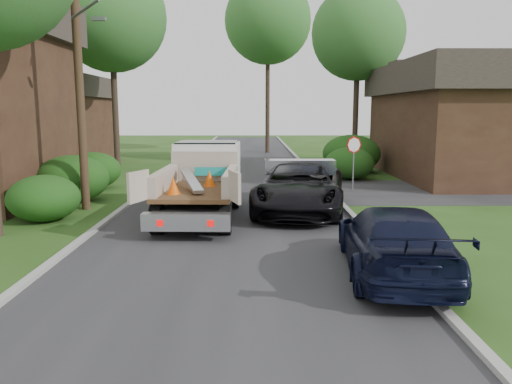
{
  "coord_description": "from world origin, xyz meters",
  "views": [
    {
      "loc": [
        0.65,
        -13.2,
        3.62
      ],
      "look_at": [
        0.77,
        1.54,
        1.2
      ],
      "focal_mm": 35.0,
      "sensor_mm": 36.0,
      "label": 1
    }
  ],
  "objects_px": {
    "house_left_far": "(49,119)",
    "tree_right_far": "(358,34)",
    "tree_left_far": "(111,17)",
    "utility_pole": "(79,66)",
    "house_right": "(479,119)",
    "black_pickup": "(301,187)",
    "stop_sign": "(354,152)",
    "flatbed_truck": "(204,175)",
    "navy_suv": "(394,241)",
    "tree_center_far": "(268,21)"
  },
  "relations": [
    {
      "from": "house_left_far",
      "to": "tree_right_far",
      "type": "height_order",
      "value": "tree_right_far"
    },
    {
      "from": "tree_left_far",
      "to": "utility_pole",
      "type": "bearing_deg",
      "value": -80.46
    },
    {
      "from": "house_right",
      "to": "tree_left_far",
      "type": "xyz_separation_m",
      "value": [
        -20.5,
        3.0,
        5.82
      ]
    },
    {
      "from": "house_left_far",
      "to": "tree_right_far",
      "type": "distance_m",
      "value": 21.78
    },
    {
      "from": "black_pickup",
      "to": "stop_sign",
      "type": "bearing_deg",
      "value": 67.56
    },
    {
      "from": "flatbed_truck",
      "to": "navy_suv",
      "type": "distance_m",
      "value": 8.36
    },
    {
      "from": "tree_right_far",
      "to": "black_pickup",
      "type": "relative_size",
      "value": 1.78
    },
    {
      "from": "stop_sign",
      "to": "flatbed_truck",
      "type": "distance_m",
      "value": 7.84
    },
    {
      "from": "tree_left_far",
      "to": "tree_center_far",
      "type": "bearing_deg",
      "value": 53.84
    },
    {
      "from": "tree_center_far",
      "to": "navy_suv",
      "type": "xyz_separation_m",
      "value": [
        1.8,
        -32.5,
        -10.21
      ]
    },
    {
      "from": "tree_left_far",
      "to": "navy_suv",
      "type": "xyz_separation_m",
      "value": [
        11.3,
        -19.5,
        -8.21
      ]
    },
    {
      "from": "tree_center_far",
      "to": "black_pickup",
      "type": "height_order",
      "value": "tree_center_far"
    },
    {
      "from": "utility_pole",
      "to": "navy_suv",
      "type": "bearing_deg",
      "value": -38.87
    },
    {
      "from": "house_right",
      "to": "black_pickup",
      "type": "bearing_deg",
      "value": -138.13
    },
    {
      "from": "house_left_far",
      "to": "navy_suv",
      "type": "xyz_separation_m",
      "value": [
        17.3,
        -24.5,
        -2.28
      ]
    },
    {
      "from": "tree_right_far",
      "to": "stop_sign",
      "type": "bearing_deg",
      "value": -101.81
    },
    {
      "from": "flatbed_truck",
      "to": "navy_suv",
      "type": "relative_size",
      "value": 1.25
    },
    {
      "from": "black_pickup",
      "to": "navy_suv",
      "type": "relative_size",
      "value": 1.22
    },
    {
      "from": "stop_sign",
      "to": "house_right",
      "type": "bearing_deg",
      "value": 32.66
    },
    {
      "from": "utility_pole",
      "to": "navy_suv",
      "type": "relative_size",
      "value": 1.89
    },
    {
      "from": "navy_suv",
      "to": "tree_right_far",
      "type": "bearing_deg",
      "value": -93.71
    },
    {
      "from": "tree_right_far",
      "to": "flatbed_truck",
      "type": "relative_size",
      "value": 1.74
    },
    {
      "from": "flatbed_truck",
      "to": "black_pickup",
      "type": "relative_size",
      "value": 1.02
    },
    {
      "from": "tree_right_far",
      "to": "house_left_far",
      "type": "bearing_deg",
      "value": 174.56
    },
    {
      "from": "house_right",
      "to": "navy_suv",
      "type": "bearing_deg",
      "value": -119.14
    },
    {
      "from": "utility_pole",
      "to": "navy_suv",
      "type": "height_order",
      "value": "utility_pole"
    },
    {
      "from": "stop_sign",
      "to": "tree_left_far",
      "type": "relative_size",
      "value": 0.2
    },
    {
      "from": "house_left_far",
      "to": "navy_suv",
      "type": "bearing_deg",
      "value": -54.77
    },
    {
      "from": "stop_sign",
      "to": "house_right",
      "type": "height_order",
      "value": "house_right"
    },
    {
      "from": "black_pickup",
      "to": "navy_suv",
      "type": "bearing_deg",
      "value": -69.24
    },
    {
      "from": "tree_right_far",
      "to": "navy_suv",
      "type": "height_order",
      "value": "tree_right_far"
    },
    {
      "from": "stop_sign",
      "to": "house_left_far",
      "type": "bearing_deg",
      "value": 145.19
    },
    {
      "from": "flatbed_truck",
      "to": "house_right",
      "type": "bearing_deg",
      "value": 36.35
    },
    {
      "from": "utility_pole",
      "to": "house_right",
      "type": "bearing_deg",
      "value": 26.01
    },
    {
      "from": "stop_sign",
      "to": "tree_left_far",
      "type": "height_order",
      "value": "tree_left_far"
    },
    {
      "from": "tree_right_far",
      "to": "tree_center_far",
      "type": "xyz_separation_m",
      "value": [
        -5.5,
        10.0,
        2.5
      ]
    },
    {
      "from": "utility_pole",
      "to": "house_right",
      "type": "height_order",
      "value": "utility_pole"
    },
    {
      "from": "tree_center_far",
      "to": "house_left_far",
      "type": "bearing_deg",
      "value": -152.7
    },
    {
      "from": "utility_pole",
      "to": "tree_left_far",
      "type": "distance_m",
      "value": 12.77
    },
    {
      "from": "house_left_far",
      "to": "navy_suv",
      "type": "height_order",
      "value": "house_left_far"
    },
    {
      "from": "tree_left_far",
      "to": "black_pickup",
      "type": "bearing_deg",
      "value": -51.62
    },
    {
      "from": "house_right",
      "to": "flatbed_truck",
      "type": "xyz_separation_m",
      "value": [
        -14.05,
        -9.72,
        -1.81
      ]
    },
    {
      "from": "stop_sign",
      "to": "tree_left_far",
      "type": "xyz_separation_m",
      "value": [
        -12.7,
        8.0,
        7.2
      ]
    },
    {
      "from": "utility_pole",
      "to": "tree_left_far",
      "type": "xyz_separation_m",
      "value": [
        -2.02,
        12.02,
        3.81
      ]
    },
    {
      "from": "flatbed_truck",
      "to": "tree_right_far",
      "type": "bearing_deg",
      "value": 63.14
    },
    {
      "from": "house_right",
      "to": "tree_right_far",
      "type": "height_order",
      "value": "tree_right_far"
    },
    {
      "from": "tree_left_far",
      "to": "flatbed_truck",
      "type": "bearing_deg",
      "value": -63.09
    },
    {
      "from": "tree_right_far",
      "to": "navy_suv",
      "type": "xyz_separation_m",
      "value": [
        -3.7,
        -22.5,
        -7.71
      ]
    },
    {
      "from": "house_left_far",
      "to": "black_pickup",
      "type": "bearing_deg",
      "value": -47.74
    },
    {
      "from": "house_left_far",
      "to": "navy_suv",
      "type": "relative_size",
      "value": 1.43
    }
  ]
}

